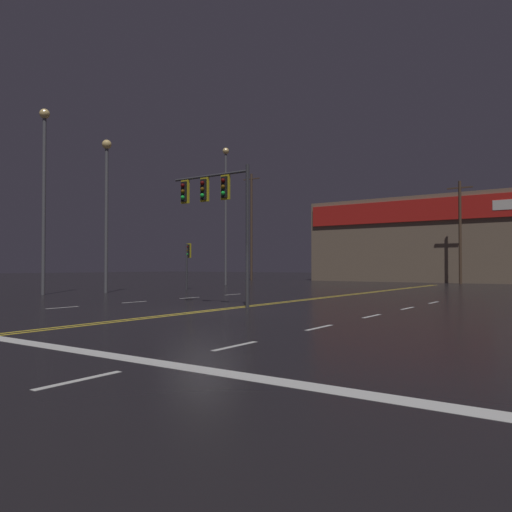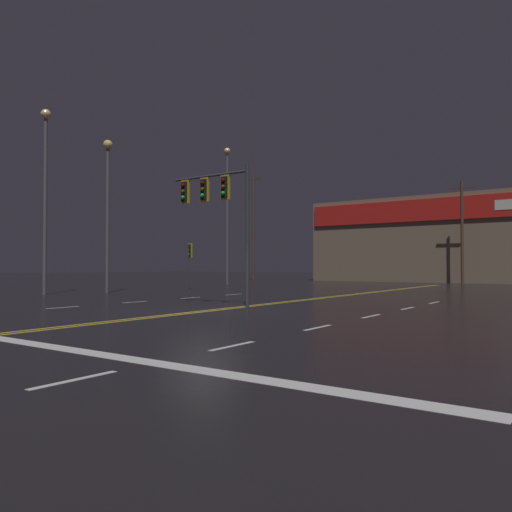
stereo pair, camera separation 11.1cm
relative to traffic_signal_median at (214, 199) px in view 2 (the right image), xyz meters
name	(u,v)px [view 2 (the right image)]	position (x,y,z in m)	size (l,w,h in m)	color
ground_plane	(202,311)	(1.34, -2.27, -4.32)	(200.00, 200.00, 0.00)	black
road_markings	(197,317)	(2.46, -3.80, -4.31)	(16.31, 60.00, 0.01)	gold
traffic_signal_median	(214,199)	(0.00, 0.00, 0.00)	(3.85, 0.36, 5.52)	#38383D
traffic_signal_corner_northwest	(189,256)	(-10.50, 9.95, -2.00)	(0.42, 0.36, 3.16)	#38383D
streetlight_near_left	(45,178)	(-12.74, 0.55, 2.24)	(0.56, 0.56, 10.42)	#59595E
streetlight_near_right	(108,195)	(-11.38, 3.75, 1.55)	(0.56, 0.56, 9.15)	#59595E
streetlight_far_right	(227,200)	(-13.79, 18.37, 3.03)	(0.56, 0.56, 11.88)	#59595E
building_backdrop	(465,240)	(1.34, 38.55, -0.02)	(29.83, 10.23, 8.57)	#7A6651
utility_pole_row	(459,217)	(2.37, 31.38, 1.67)	(46.60, 0.26, 12.62)	#4C3828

